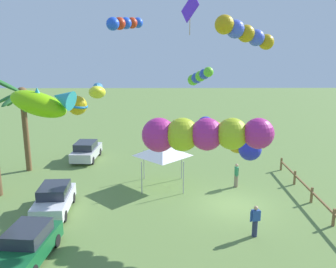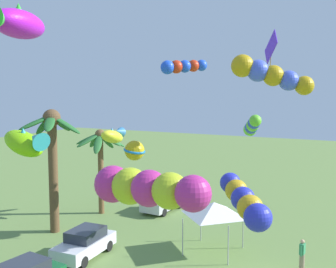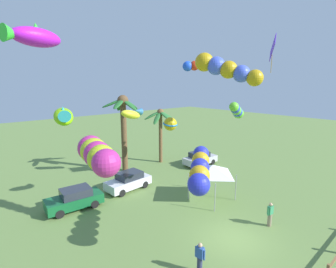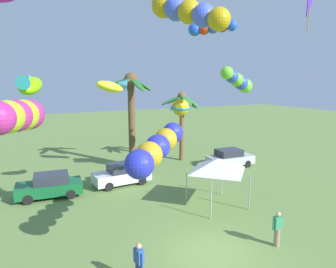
# 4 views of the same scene
# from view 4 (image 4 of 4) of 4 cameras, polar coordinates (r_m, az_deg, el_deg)

# --- Properties ---
(ground_plane) EXTENTS (120.00, 120.00, 0.00)m
(ground_plane) POSITION_cam_4_polar(r_m,az_deg,el_deg) (14.05, 8.33, -21.26)
(ground_plane) COLOR olive
(palm_tree_0) EXTENTS (3.46, 3.83, 6.20)m
(palm_tree_0) POSITION_cam_4_polar(r_m,az_deg,el_deg) (27.41, 2.56, 4.80)
(palm_tree_0) COLOR brown
(palm_tree_0) RESTS_ON ground
(palm_tree_1) EXTENTS (3.93, 3.82, 7.86)m
(palm_tree_1) POSITION_cam_4_polar(r_m,az_deg,el_deg) (25.67, -6.88, 6.20)
(palm_tree_1) COLOR brown
(palm_tree_1) RESTS_ON ground
(parked_car_0) EXTENTS (4.05, 2.07, 1.51)m
(parked_car_0) POSITION_cam_4_polar(r_m,az_deg,el_deg) (20.75, -21.14, -8.96)
(parked_car_0) COLOR #145B2D
(parked_car_0) RESTS_ON ground
(parked_car_1) EXTENTS (3.99, 1.93, 1.51)m
(parked_car_1) POSITION_cam_4_polar(r_m,az_deg,el_deg) (26.44, 11.44, -4.40)
(parked_car_1) COLOR #BCBCC1
(parked_car_1) RESTS_ON ground
(parked_car_2) EXTENTS (3.99, 1.92, 1.51)m
(parked_car_2) POSITION_cam_4_polar(r_m,az_deg,el_deg) (21.87, -8.55, -7.39)
(parked_car_2) COLOR silver
(parked_car_2) RESTS_ON ground
(spectator_0) EXTENTS (0.55, 0.26, 1.59)m
(spectator_0) POSITION_cam_4_polar(r_m,az_deg,el_deg) (14.90, 19.70, -16.28)
(spectator_0) COLOR gray
(spectator_0) RESTS_ON ground
(spectator_1) EXTENTS (0.30, 0.54, 1.59)m
(spectator_1) POSITION_cam_4_polar(r_m,az_deg,el_deg) (11.91, -5.43, -22.88)
(spectator_1) COLOR #2D3351
(spectator_1) RESTS_ON ground
(festival_tent) EXTENTS (2.86, 2.86, 2.85)m
(festival_tent) POSITION_cam_4_polar(r_m,az_deg,el_deg) (17.83, 9.24, -5.71)
(festival_tent) COLOR #9E9EA3
(festival_tent) RESTS_ON ground
(kite_tube_1) EXTENTS (2.47, 2.11, 0.90)m
(kite_tube_1) POSITION_cam_4_polar(r_m,az_deg,el_deg) (19.86, 7.95, 19.02)
(kite_tube_1) COLOR blue
(kite_fish_3) EXTENTS (1.79, 2.85, 1.37)m
(kite_fish_3) POSITION_cam_4_polar(r_m,az_deg,el_deg) (18.28, -24.40, 8.37)
(kite_fish_3) COLOR #7CD00C
(kite_tube_4) EXTENTS (1.75, 3.12, 1.63)m
(kite_tube_4) POSITION_cam_4_polar(r_m,az_deg,el_deg) (11.67, 3.37, 21.89)
(kite_tube_4) COLOR #BC9511
(kite_fish_5) EXTENTS (1.94, 1.02, 0.95)m
(kite_fish_5) POSITION_cam_4_polar(r_m,az_deg,el_deg) (17.66, -10.49, 8.77)
(kite_fish_5) COLOR yellow
(kite_tube_6) EXTENTS (2.16, 4.59, 1.46)m
(kite_tube_6) POSITION_cam_4_polar(r_m,az_deg,el_deg) (12.52, -26.23, 3.07)
(kite_tube_6) COLOR #B52882
(kite_ball_7) EXTENTS (1.53, 1.53, 1.24)m
(kite_ball_7) POSITION_cam_4_polar(r_m,az_deg,el_deg) (22.20, 2.38, 4.98)
(kite_ball_7) COLOR gold
(kite_tube_8) EXTENTS (2.34, 1.37, 1.24)m
(kite_tube_8) POSITION_cam_4_polar(r_m,az_deg,el_deg) (15.01, 12.86, 9.68)
(kite_tube_8) COLOR #63CC2C
(kite_tube_9) EXTENTS (3.27, 2.83, 1.65)m
(kite_tube_9) POSITION_cam_4_polar(r_m,az_deg,el_deg) (11.86, -2.32, -2.79)
(kite_tube_9) COLOR #262DC2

